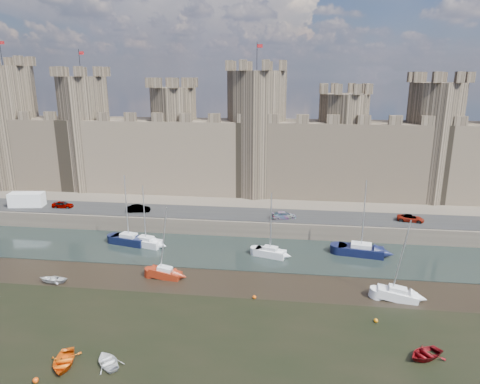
{
  "coord_description": "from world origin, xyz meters",
  "views": [
    {
      "loc": [
        9.15,
        -32.71,
        24.67
      ],
      "look_at": [
        2.2,
        22.0,
        9.61
      ],
      "focal_mm": 32.0,
      "sensor_mm": 36.0,
      "label": 1
    }
  ],
  "objects": [
    {
      "name": "sailboat_2",
      "position": [
        6.37,
        23.03,
        0.76
      ],
      "size": [
        4.58,
        2.83,
        9.25
      ],
      "rotation": [
        0.0,
        0.0,
        -0.29
      ],
      "color": "silver",
      "rests_on": "ground"
    },
    {
      "name": "quay",
      "position": [
        0.0,
        60.0,
        1.25
      ],
      "size": [
        160.0,
        60.0,
        2.5
      ],
      "primitive_type": "cube",
      "color": "#4C443A",
      "rests_on": "ground"
    },
    {
      "name": "car_1",
      "position": [
        -16.34,
        32.87,
        3.13
      ],
      "size": [
        4.04,
        2.07,
        1.27
      ],
      "primitive_type": "imported",
      "rotation": [
        0.0,
        0.0,
        1.77
      ],
      "color": "gray",
      "rests_on": "quay"
    },
    {
      "name": "sailboat_1",
      "position": [
        -15.08,
        24.92,
        0.83
      ],
      "size": [
        5.63,
        3.2,
        10.62
      ],
      "rotation": [
        0.0,
        0.0,
        -0.23
      ],
      "color": "black",
      "rests_on": "ground"
    },
    {
      "name": "car_3",
      "position": [
        27.7,
        33.62,
        3.06
      ],
      "size": [
        4.33,
        2.62,
        1.12
      ],
      "primitive_type": "imported",
      "rotation": [
        0.0,
        0.0,
        1.37
      ],
      "color": "gray",
      "rests_on": "quay"
    },
    {
      "name": "buoy_4",
      "position": [
        -11.48,
        -5.01,
        0.24
      ],
      "size": [
        0.49,
        0.49,
        0.49
      ],
      "primitive_type": "sphere",
      "color": "#E04609",
      "rests_on": "ground"
    },
    {
      "name": "water_channel",
      "position": [
        0.0,
        24.0,
        0.04
      ],
      "size": [
        160.0,
        12.0,
        0.08
      ],
      "primitive_type": "cube",
      "color": "black",
      "rests_on": "ground"
    },
    {
      "name": "dinghy_4",
      "position": [
        21.55,
        2.46,
        0.37
      ],
      "size": [
        4.43,
        4.2,
        0.75
      ],
      "primitive_type": "imported",
      "rotation": [
        1.57,
        0.0,
        5.34
      ],
      "color": "maroon",
      "rests_on": "ground"
    },
    {
      "name": "buoy_3",
      "position": [
        18.18,
        7.83,
        0.22
      ],
      "size": [
        0.43,
        0.43,
        0.43
      ],
      "primitive_type": "sphere",
      "color": "orange",
      "rests_on": "ground"
    },
    {
      "name": "car_0",
      "position": [
        -30.21,
        33.54,
        3.1
      ],
      "size": [
        3.62,
        1.65,
        1.21
      ],
      "primitive_type": "imported",
      "rotation": [
        0.0,
        0.0,
        1.64
      ],
      "color": "gray",
      "rests_on": "quay"
    },
    {
      "name": "dinghy_2",
      "position": [
        -6.48,
        -2.05,
        0.32
      ],
      "size": [
        3.73,
        3.76,
        0.64
      ],
      "primitive_type": "imported",
      "rotation": [
        1.57,
        0.0,
        3.9
      ],
      "color": "silver",
      "rests_on": "ground"
    },
    {
      "name": "dinghy_0",
      "position": [
        -10.3,
        -2.69,
        0.39
      ],
      "size": [
        3.68,
        4.38,
        0.78
      ],
      "primitive_type": "imported",
      "rotation": [
        1.57,
        0.0,
        0.3
      ],
      "color": "#E35B0D",
      "rests_on": "ground"
    },
    {
      "name": "sailboat_4",
      "position": [
        -6.41,
        14.92,
        0.7
      ],
      "size": [
        4.13,
        1.95,
        9.34
      ],
      "rotation": [
        0.0,
        0.0,
        -0.1
      ],
      "color": "maroon",
      "rests_on": "ground"
    },
    {
      "name": "castle",
      "position": [
        -0.64,
        48.0,
        11.67
      ],
      "size": [
        108.5,
        11.0,
        29.0
      ],
      "color": "#42382B",
      "rests_on": "quay"
    },
    {
      "name": "dinghy_6",
      "position": [
        -19.74,
        11.85,
        0.33
      ],
      "size": [
        3.51,
        2.73,
        0.67
      ],
      "primitive_type": "imported",
      "rotation": [
        1.57,
        0.0,
        4.85
      ],
      "color": "silver",
      "rests_on": "ground"
    },
    {
      "name": "ground",
      "position": [
        0.0,
        0.0,
        0.0
      ],
      "size": [
        160.0,
        160.0,
        0.0
      ],
      "primitive_type": "plane",
      "color": "black",
      "rests_on": "ground"
    },
    {
      "name": "sailboat_3",
      "position": [
        19.08,
        25.17,
        0.83
      ],
      "size": [
        6.55,
        3.44,
        10.92
      ],
      "rotation": [
        0.0,
        0.0,
        -0.17
      ],
      "color": "black",
      "rests_on": "ground"
    },
    {
      "name": "road",
      "position": [
        0.0,
        34.0,
        2.55
      ],
      "size": [
        160.0,
        7.0,
        0.1
      ],
      "primitive_type": "cube",
      "color": "black",
      "rests_on": "quay"
    },
    {
      "name": "van",
      "position": [
        -36.74,
        33.5,
        3.75
      ],
      "size": [
        6.03,
        3.22,
        2.5
      ],
      "primitive_type": "cube",
      "rotation": [
        0.0,
        0.0,
        0.17
      ],
      "color": "white",
      "rests_on": "quay"
    },
    {
      "name": "sailboat_0",
      "position": [
        -12.27,
        24.55,
        0.74
      ],
      "size": [
        5.31,
        3.24,
        9.3
      ],
      "rotation": [
        0.0,
        0.0,
        -0.28
      ],
      "color": "silver",
      "rests_on": "ground"
    },
    {
      "name": "buoy_1",
      "position": [
        5.24,
        11.08,
        0.21
      ],
      "size": [
        0.43,
        0.43,
        0.43
      ],
      "primitive_type": "sphere",
      "color": "#E1520A",
      "rests_on": "ground"
    },
    {
      "name": "car_2",
      "position": [
        7.93,
        32.59,
        3.08
      ],
      "size": [
        4.28,
        2.66,
        1.16
      ],
      "primitive_type": "imported",
      "rotation": [
        0.0,
        0.0,
        1.85
      ],
      "color": "gray",
      "rests_on": "quay"
    },
    {
      "name": "sailboat_5",
      "position": [
        21.39,
        12.97,
        0.7
      ],
      "size": [
        4.65,
        2.3,
        9.64
      ],
      "rotation": [
        0.0,
        0.0,
        -0.13
      ],
      "color": "silver",
      "rests_on": "ground"
    }
  ]
}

